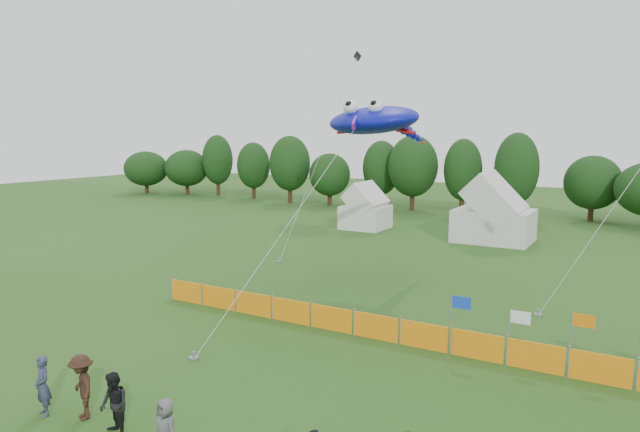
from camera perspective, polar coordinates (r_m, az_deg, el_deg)
The scene contains 12 objects.
ground at distance 16.92m, azimuth -11.00°, elevation -20.39°, with size 160.00×160.00×0.00m, color #234C16.
treeline at distance 56.72m, azimuth 21.81°, elevation 3.78°, with size 104.57×8.78×8.36m.
tent_left at distance 48.59m, azimuth 4.58°, elevation 0.63°, with size 3.61×3.61×3.19m.
tent_right at distance 44.52m, azimuth 17.01°, elevation 0.08°, with size 5.59×4.47×3.95m.
barrier_fence at distance 23.01m, azimuth 5.57°, elevation -10.97°, with size 21.90×0.06×1.00m.
flag_row at distance 21.09m, azimuth 27.07°, elevation -10.89°, with size 10.73×0.61×2.26m.
spectator_a at distance 18.84m, azimuth -26.00°, elevation -15.03°, with size 0.64×0.42×1.76m, color #303451.
spectator_b at distance 16.97m, azimuth -19.92°, elevation -17.33°, with size 0.85×0.67×1.76m, color black.
spectator_c at distance 18.17m, azimuth -22.73°, elevation -15.49°, with size 1.22×0.70×1.89m, color black.
spectator_e at distance 15.61m, azimuth -15.15°, elevation -19.86°, with size 0.77×0.50×1.57m, color #535459.
stingray_kite at distance 31.59m, azimuth 5.70°, elevation 9.46°, with size 7.11×21.51×9.80m.
small_kite_dark at distance 40.34m, azimuth 0.61°, elevation 7.74°, with size 0.79×11.12×14.25m.
Camera 1 is at (9.95, -11.04, 8.08)m, focal length 32.00 mm.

